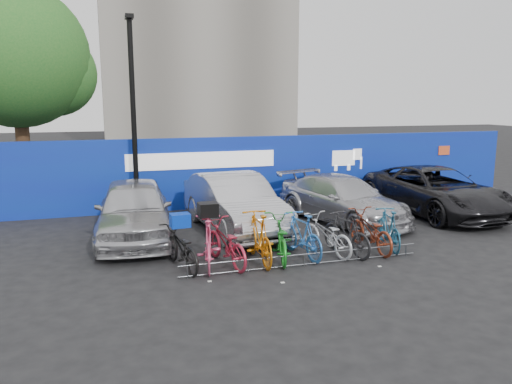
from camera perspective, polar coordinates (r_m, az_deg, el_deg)
name	(u,v)px	position (r m, az deg, el deg)	size (l,w,h in m)	color
ground	(294,258)	(11.78, 4.39, -7.56)	(100.00, 100.00, 0.00)	black
hoarding	(231,172)	(17.10, -2.86, 2.31)	(22.00, 0.18, 2.40)	#0B309A
tree	(23,60)	(20.68, -25.08, 13.52)	(5.40, 5.20, 7.80)	#382314
lamppost	(133,112)	(15.84, -13.84, 8.87)	(0.25, 0.50, 6.11)	black
bike_rack	(304,259)	(11.20, 5.53, -7.68)	(5.60, 0.03, 0.30)	#595B60
car_0	(134,210)	(13.48, -13.77, -1.99)	(1.89, 4.69, 1.60)	#B3B3B8
car_1	(234,203)	(13.95, -2.49, -1.30)	(1.68, 4.81, 1.59)	#A8A7AC
car_2	(342,199)	(15.28, 9.85, -0.82)	(1.91, 4.70, 1.36)	#B1B0B6
car_3	(435,191)	(17.07, 19.80, 0.14)	(2.50, 5.42, 1.51)	black
bike_0	(181,248)	(11.04, -8.59, -6.33)	(0.63, 1.79, 0.94)	black
bike_1	(208,242)	(11.05, -5.46, -5.69)	(0.54, 1.91, 1.15)	#F14F7C
bike_2	(225,243)	(11.18, -3.52, -5.86)	(0.66, 1.90, 1.00)	#A92238
bike_3	(259,237)	(11.31, 0.33, -5.19)	(0.55, 1.96, 1.18)	orange
bike_4	(280,238)	(11.55, 2.81, -5.28)	(0.67, 1.93, 1.01)	#188020
bike_5	(301,235)	(11.75, 5.21, -4.89)	(0.50, 1.79, 1.07)	blue
bike_6	(327,235)	(12.07, 8.06, -4.86)	(0.62, 1.79, 0.94)	#B7B9BE
bike_7	(346,234)	(12.07, 10.29, -4.70)	(0.49, 1.72, 1.03)	#242326
bike_8	(370,231)	(12.52, 12.90, -4.35)	(0.66, 1.88, 0.99)	maroon
bike_9	(389,229)	(12.77, 14.91, -4.09)	(0.48, 1.69, 1.01)	#1C5779
cargo_crate	(180,220)	(10.88, -8.67, -3.22)	(0.41, 0.31, 0.29)	#042CAE
cargo_topcase	(208,210)	(10.87, -5.53, -2.02)	(0.41, 0.36, 0.30)	black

